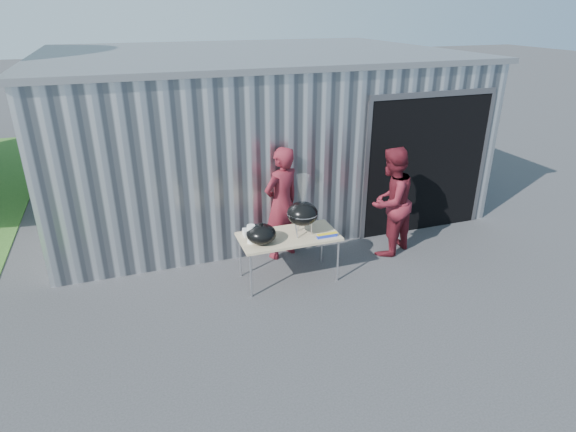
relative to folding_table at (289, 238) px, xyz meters
name	(u,v)px	position (x,y,z in m)	size (l,w,h in m)	color
ground	(286,309)	(-0.31, -0.78, -0.71)	(80.00, 80.00, 0.00)	#313134
building	(257,126)	(0.60, 3.81, 0.83)	(8.20, 6.20, 3.10)	silver
folding_table	(289,238)	(0.00, 0.00, 0.00)	(1.50, 0.75, 0.75)	tan
kettle_grill	(303,209)	(0.21, -0.04, 0.45)	(0.48, 0.48, 0.95)	black
grill_lid	(261,234)	(-0.46, -0.10, 0.18)	(0.44, 0.44, 0.32)	black
paper_towels	(251,234)	(-0.60, -0.05, 0.18)	(0.12, 0.12, 0.28)	white
white_tub	(250,232)	(-0.55, 0.20, 0.09)	(0.20, 0.15, 0.10)	white
foil_box	(327,235)	(0.52, -0.25, 0.07)	(0.32, 0.05, 0.06)	#1C32B7
person_cook	(282,203)	(0.15, 0.77, 0.25)	(0.70, 0.46, 1.91)	maroon
person_bystander	(390,202)	(1.90, 0.29, 0.22)	(0.91, 0.71, 1.87)	maroon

